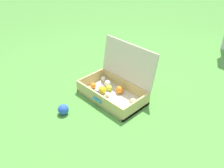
{
  "coord_description": "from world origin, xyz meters",
  "views": [
    {
      "loc": [
        1.3,
        -1.42,
        1.44
      ],
      "look_at": [
        -0.09,
        -0.05,
        0.17
      ],
      "focal_mm": 37.85,
      "sensor_mm": 36.0,
      "label": 1
    }
  ],
  "objects": [
    {
      "name": "stray_ball_on_grass",
      "position": [
        -0.23,
        -0.55,
        0.05
      ],
      "size": [
        0.1,
        0.1,
        0.1
      ],
      "primitive_type": "sphere",
      "color": "blue",
      "rests_on": "ground"
    },
    {
      "name": "ground_plane",
      "position": [
        0.0,
        0.0,
        0.0
      ],
      "size": [
        16.0,
        16.0,
        0.0
      ],
      "primitive_type": "plane",
      "color": "#4C8C38"
    },
    {
      "name": "open_suitcase",
      "position": [
        -0.1,
        0.01,
        0.12
      ],
      "size": [
        0.67,
        0.48,
        0.52
      ],
      "color": "beige",
      "rests_on": "ground"
    }
  ]
}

